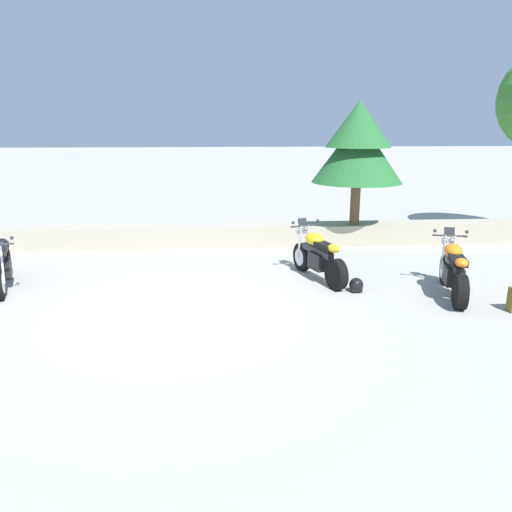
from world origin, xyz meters
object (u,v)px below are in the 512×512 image
Objects in this scene: motorcycle_orange_far_right at (453,271)px; rider_helmet at (356,285)px; motorcycle_black_near_left at (1,265)px; pine_tree_far_left at (358,144)px; motorcycle_yellow_centre at (318,257)px.

rider_helmet is at bearing 170.12° from motorcycle_orange_far_right.
pine_tree_far_left reaches higher than motorcycle_black_near_left.
motorcycle_orange_far_right is at bearing -79.13° from pine_tree_far_left.
motorcycle_black_near_left and motorcycle_yellow_centre have the same top height.
motorcycle_orange_far_right is at bearing -26.73° from motorcycle_yellow_centre.
motorcycle_orange_far_right is 7.26× the size of rider_helmet.
motorcycle_black_near_left is at bearing -158.14° from pine_tree_far_left.
motorcycle_yellow_centre is at bearing 1.50° from motorcycle_black_near_left.
rider_helmet is (-1.77, 0.31, -0.35)m from motorcycle_orange_far_right.
rider_helmet is 0.09× the size of pine_tree_far_left.
pine_tree_far_left reaches higher than rider_helmet.
motorcycle_yellow_centre is 0.62× the size of pine_tree_far_left.
motorcycle_black_near_left reaches higher than rider_helmet.
pine_tree_far_left is (1.56, 3.01, 2.19)m from motorcycle_yellow_centre.
rider_helmet is at bearing -5.89° from motorcycle_black_near_left.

